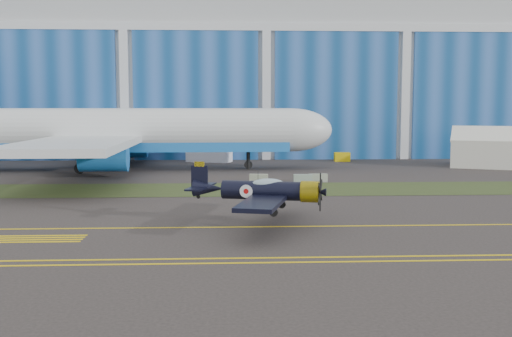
{
  "coord_description": "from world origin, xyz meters",
  "views": [
    {
      "loc": [
        -6.1,
        -44.85,
        7.96
      ],
      "look_at": [
        -3.77,
        4.34,
        3.05
      ],
      "focal_mm": 42.0,
      "sensor_mm": 36.0,
      "label": 1
    }
  ],
  "objects_px": {
    "jetliner": "(108,82)",
    "shipping_container": "(209,152)",
    "warbird": "(262,190)",
    "tug": "(342,157)",
    "tent": "(498,146)"
  },
  "relations": [
    {
      "from": "jetliner",
      "to": "shipping_container",
      "type": "height_order",
      "value": "jetliner"
    },
    {
      "from": "warbird",
      "to": "tug",
      "type": "bearing_deg",
      "value": 87.42
    },
    {
      "from": "warbird",
      "to": "shipping_container",
      "type": "height_order",
      "value": "warbird"
    },
    {
      "from": "warbird",
      "to": "shipping_container",
      "type": "xyz_separation_m",
      "value": [
        -5.14,
        50.05,
        -1.02
      ]
    },
    {
      "from": "jetliner",
      "to": "tent",
      "type": "distance_m",
      "value": 53.28
    },
    {
      "from": "jetliner",
      "to": "tug",
      "type": "relative_size",
      "value": 28.59
    },
    {
      "from": "tent",
      "to": "tug",
      "type": "bearing_deg",
      "value": 177.9
    },
    {
      "from": "warbird",
      "to": "tug",
      "type": "distance_m",
      "value": 52.07
    },
    {
      "from": "tent",
      "to": "tug",
      "type": "relative_size",
      "value": 6.31
    },
    {
      "from": "warbird",
      "to": "jetliner",
      "type": "relative_size",
      "value": 0.22
    },
    {
      "from": "warbird",
      "to": "shipping_container",
      "type": "distance_m",
      "value": 50.32
    },
    {
      "from": "jetliner",
      "to": "shipping_container",
      "type": "bearing_deg",
      "value": 40.8
    },
    {
      "from": "warbird",
      "to": "tent",
      "type": "height_order",
      "value": "tent"
    },
    {
      "from": "shipping_container",
      "to": "tug",
      "type": "distance_m",
      "value": 20.22
    },
    {
      "from": "warbird",
      "to": "tent",
      "type": "xyz_separation_m",
      "value": [
        34.84,
        40.19,
        0.38
      ]
    }
  ]
}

